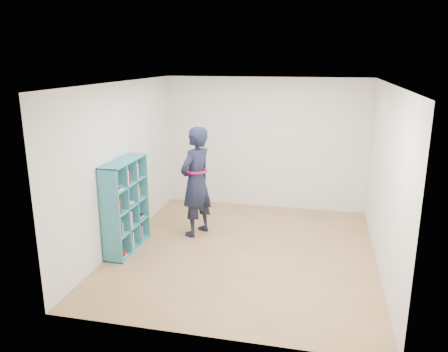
# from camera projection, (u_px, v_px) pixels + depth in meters

# --- Properties ---
(floor) EXTENTS (4.50, 4.50, 0.00)m
(floor) POSITION_uv_depth(u_px,v_px,m) (244.00, 251.00, 6.89)
(floor) COLOR olive
(floor) RESTS_ON ground
(ceiling) EXTENTS (4.50, 4.50, 0.00)m
(ceiling) POSITION_uv_depth(u_px,v_px,m) (246.00, 83.00, 6.21)
(ceiling) COLOR white
(ceiling) RESTS_ON wall_back
(wall_left) EXTENTS (0.02, 4.50, 2.60)m
(wall_left) POSITION_uv_depth(u_px,v_px,m) (122.00, 165.00, 6.97)
(wall_left) COLOR white
(wall_left) RESTS_ON floor
(wall_right) EXTENTS (0.02, 4.50, 2.60)m
(wall_right) POSITION_uv_depth(u_px,v_px,m) (385.00, 179.00, 6.12)
(wall_right) COLOR white
(wall_right) RESTS_ON floor
(wall_back) EXTENTS (4.00, 0.02, 2.60)m
(wall_back) POSITION_uv_depth(u_px,v_px,m) (265.00, 144.00, 8.67)
(wall_back) COLOR white
(wall_back) RESTS_ON floor
(wall_front) EXTENTS (4.00, 0.02, 2.60)m
(wall_front) POSITION_uv_depth(u_px,v_px,m) (207.00, 226.00, 4.43)
(wall_front) COLOR white
(wall_front) RESTS_ON floor
(bookshelf) EXTENTS (0.32, 1.09, 1.45)m
(bookshelf) POSITION_uv_depth(u_px,v_px,m) (124.00, 207.00, 6.80)
(bookshelf) COLOR teal
(bookshelf) RESTS_ON floor
(person) EXTENTS (0.68, 0.80, 1.87)m
(person) POSITION_uv_depth(u_px,v_px,m) (196.00, 182.00, 7.34)
(person) COLOR black
(person) RESTS_ON floor
(smartphone) EXTENTS (0.03, 0.09, 0.12)m
(smartphone) POSITION_uv_depth(u_px,v_px,m) (192.00, 172.00, 7.46)
(smartphone) COLOR silver
(smartphone) RESTS_ON person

